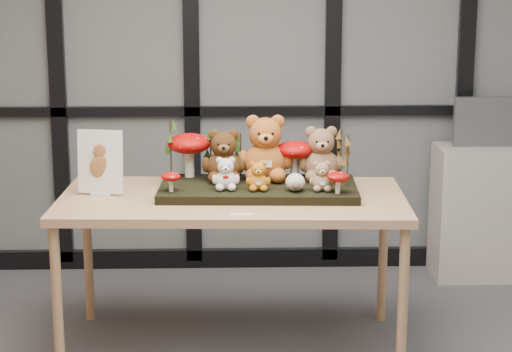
{
  "coord_description": "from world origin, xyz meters",
  "views": [
    {
      "loc": [
        -0.21,
        -3.41,
        1.99
      ],
      "look_at": [
        -0.08,
        1.1,
        0.94
      ],
      "focal_mm": 65.0,
      "sensor_mm": 36.0,
      "label": 1
    }
  ],
  "objects_px": {
    "bear_brown_medium": "(224,153)",
    "bear_beige_small": "(322,174)",
    "mushroom_back_left": "(189,153)",
    "mushroom_front_right": "(338,182)",
    "diorama_tray": "(258,189)",
    "cabinet": "(484,212)",
    "mushroom_back_right": "(295,158)",
    "bear_tan_back": "(321,150)",
    "plush_cream_hedgehog": "(295,181)",
    "display_table": "(232,209)",
    "bear_pooh_yellow": "(265,144)",
    "bear_small_yellow": "(258,174)",
    "sign_holder": "(100,165)",
    "bear_white_bow": "(226,172)",
    "monitor": "(489,122)",
    "mushroom_front_left": "(171,181)"
  },
  "relations": [
    {
      "from": "bear_brown_medium",
      "to": "bear_beige_small",
      "type": "distance_m",
      "value": 0.54
    },
    {
      "from": "bear_beige_small",
      "to": "mushroom_back_left",
      "type": "height_order",
      "value": "mushroom_back_left"
    },
    {
      "from": "mushroom_back_left",
      "to": "mushroom_front_right",
      "type": "height_order",
      "value": "mushroom_back_left"
    },
    {
      "from": "diorama_tray",
      "to": "cabinet",
      "type": "distance_m",
      "value": 1.85
    },
    {
      "from": "bear_brown_medium",
      "to": "mushroom_back_right",
      "type": "xyz_separation_m",
      "value": [
        0.37,
        0.04,
        -0.04
      ]
    },
    {
      "from": "bear_tan_back",
      "to": "plush_cream_hedgehog",
      "type": "height_order",
      "value": "bear_tan_back"
    },
    {
      "from": "display_table",
      "to": "mushroom_front_right",
      "type": "distance_m",
      "value": 0.56
    },
    {
      "from": "display_table",
      "to": "cabinet",
      "type": "bearing_deg",
      "value": 36.61
    },
    {
      "from": "cabinet",
      "to": "bear_brown_medium",
      "type": "bearing_deg",
      "value": -150.5
    },
    {
      "from": "display_table",
      "to": "bear_pooh_yellow",
      "type": "relative_size",
      "value": 4.73
    },
    {
      "from": "bear_tan_back",
      "to": "plush_cream_hedgehog",
      "type": "distance_m",
      "value": 0.31
    },
    {
      "from": "bear_tan_back",
      "to": "bear_small_yellow",
      "type": "bearing_deg",
      "value": -143.88
    },
    {
      "from": "bear_beige_small",
      "to": "cabinet",
      "type": "xyz_separation_m",
      "value": [
        1.16,
        1.16,
        -0.52
      ]
    },
    {
      "from": "bear_small_yellow",
      "to": "sign_holder",
      "type": "relative_size",
      "value": 0.49
    },
    {
      "from": "bear_brown_medium",
      "to": "mushroom_front_right",
      "type": "distance_m",
      "value": 0.64
    },
    {
      "from": "bear_white_bow",
      "to": "monitor",
      "type": "relative_size",
      "value": 0.42
    },
    {
      "from": "cabinet",
      "to": "bear_beige_small",
      "type": "bearing_deg",
      "value": -135.03
    },
    {
      "from": "mushroom_front_left",
      "to": "cabinet",
      "type": "xyz_separation_m",
      "value": [
        1.92,
        1.16,
        -0.49
      ]
    },
    {
      "from": "display_table",
      "to": "diorama_tray",
      "type": "relative_size",
      "value": 1.77
    },
    {
      "from": "bear_pooh_yellow",
      "to": "bear_white_bow",
      "type": "relative_size",
      "value": 2.06
    },
    {
      "from": "bear_tan_back",
      "to": "sign_holder",
      "type": "xyz_separation_m",
      "value": [
        -1.14,
        -0.13,
        -0.04
      ]
    },
    {
      "from": "mushroom_back_left",
      "to": "sign_holder",
      "type": "bearing_deg",
      "value": -154.57
    },
    {
      "from": "display_table",
      "to": "plush_cream_hedgehog",
      "type": "height_order",
      "value": "plush_cream_hedgehog"
    },
    {
      "from": "bear_pooh_yellow",
      "to": "diorama_tray",
      "type": "bearing_deg",
      "value": -105.61
    },
    {
      "from": "bear_white_bow",
      "to": "mushroom_back_right",
      "type": "bearing_deg",
      "value": 34.64
    },
    {
      "from": "bear_tan_back",
      "to": "bear_beige_small",
      "type": "xyz_separation_m",
      "value": [
        -0.02,
        -0.24,
        -0.07
      ]
    },
    {
      "from": "bear_small_yellow",
      "to": "sign_holder",
      "type": "bearing_deg",
      "value": 175.55
    },
    {
      "from": "sign_holder",
      "to": "cabinet",
      "type": "distance_m",
      "value": 2.57
    },
    {
      "from": "diorama_tray",
      "to": "sign_holder",
      "type": "bearing_deg",
      "value": -176.76
    },
    {
      "from": "bear_beige_small",
      "to": "sign_holder",
      "type": "distance_m",
      "value": 1.12
    },
    {
      "from": "mushroom_front_right",
      "to": "monitor",
      "type": "relative_size",
      "value": 0.27
    },
    {
      "from": "bear_tan_back",
      "to": "mushroom_back_right",
      "type": "distance_m",
      "value": 0.15
    },
    {
      "from": "bear_white_bow",
      "to": "mushroom_front_left",
      "type": "bearing_deg",
      "value": -170.13
    },
    {
      "from": "sign_holder",
      "to": "bear_small_yellow",
      "type": "bearing_deg",
      "value": 4.18
    },
    {
      "from": "display_table",
      "to": "diorama_tray",
      "type": "bearing_deg",
      "value": 26.57
    },
    {
      "from": "bear_brown_medium",
      "to": "monitor",
      "type": "height_order",
      "value": "bear_brown_medium"
    },
    {
      "from": "display_table",
      "to": "mushroom_front_right",
      "type": "bearing_deg",
      "value": -11.3
    },
    {
      "from": "sign_holder",
      "to": "cabinet",
      "type": "xyz_separation_m",
      "value": [
        2.28,
        1.05,
        -0.56
      ]
    },
    {
      "from": "mushroom_front_left",
      "to": "bear_beige_small",
      "type": "bearing_deg",
      "value": 0.06
    },
    {
      "from": "mushroom_back_right",
      "to": "mushroom_front_left",
      "type": "xyz_separation_m",
      "value": [
        -0.64,
        -0.27,
        -0.06
      ]
    },
    {
      "from": "bear_beige_small",
      "to": "sign_holder",
      "type": "bearing_deg",
      "value": 176.68
    },
    {
      "from": "diorama_tray",
      "to": "bear_brown_medium",
      "type": "bearing_deg",
      "value": 151.94
    },
    {
      "from": "diorama_tray",
      "to": "mushroom_front_right",
      "type": "distance_m",
      "value": 0.44
    },
    {
      "from": "bear_beige_small",
      "to": "cabinet",
      "type": "relative_size",
      "value": 0.19
    },
    {
      "from": "bear_pooh_yellow",
      "to": "mushroom_back_left",
      "type": "height_order",
      "value": "bear_pooh_yellow"
    },
    {
      "from": "plush_cream_hedgehog",
      "to": "monitor",
      "type": "bearing_deg",
      "value": 44.82
    },
    {
      "from": "bear_pooh_yellow",
      "to": "bear_small_yellow",
      "type": "bearing_deg",
      "value": -98.27
    },
    {
      "from": "sign_holder",
      "to": "monitor",
      "type": "height_order",
      "value": "monitor"
    },
    {
      "from": "bear_brown_medium",
      "to": "plush_cream_hedgehog",
      "type": "xyz_separation_m",
      "value": [
        0.36,
        -0.23,
        -0.1
      ]
    },
    {
      "from": "diorama_tray",
      "to": "mushroom_back_right",
      "type": "bearing_deg",
      "value": 38.1
    }
  ]
}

